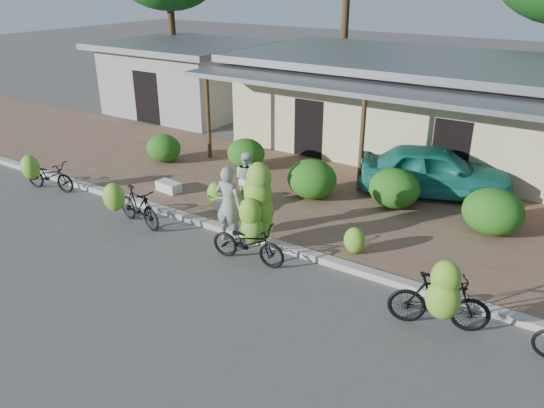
{
  "coord_description": "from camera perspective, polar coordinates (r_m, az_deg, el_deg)",
  "views": [
    {
      "loc": [
        5.76,
        -7.34,
        6.0
      ],
      "look_at": [
        -0.23,
        1.81,
        1.2
      ],
      "focal_mm": 35.0,
      "sensor_mm": 36.0,
      "label": 1
    }
  ],
  "objects": [
    {
      "name": "ground",
      "position": [
        11.1,
        -4.19,
        -9.12
      ],
      "size": [
        100.0,
        100.0,
        0.0
      ],
      "primitive_type": "plane",
      "color": "#514E4B",
      "rests_on": "ground"
    },
    {
      "name": "sidewalk",
      "position": [
        14.86,
        7.5,
        -0.09
      ],
      "size": [
        60.0,
        6.0,
        0.12
      ],
      "primitive_type": "cube",
      "color": "#866348",
      "rests_on": "ground"
    },
    {
      "name": "curb",
      "position": [
        12.47,
        1.36,
        -4.68
      ],
      "size": [
        60.0,
        0.25,
        0.15
      ],
      "primitive_type": "cube",
      "color": "#A8A399",
      "rests_on": "ground"
    },
    {
      "name": "shop_main",
      "position": [
        19.63,
        15.57,
        10.24
      ],
      "size": [
        13.0,
        8.5,
        3.35
      ],
      "color": "beige",
      "rests_on": "ground"
    },
    {
      "name": "shop_grey",
      "position": [
        25.23,
        -9.34,
        13.37
      ],
      "size": [
        7.0,
        6.0,
        3.15
      ],
      "color": "#979692",
      "rests_on": "ground"
    },
    {
      "name": "hedge_0",
      "position": [
        18.23,
        -11.57,
        5.91
      ],
      "size": [
        1.19,
        1.07,
        0.93
      ],
      "primitive_type": "ellipsoid",
      "color": "#175513",
      "rests_on": "sidewalk"
    },
    {
      "name": "hedge_1",
      "position": [
        17.24,
        -2.81,
        5.43
      ],
      "size": [
        1.25,
        1.13,
        0.98
      ],
      "primitive_type": "ellipsoid",
      "color": "#175513",
      "rests_on": "sidewalk"
    },
    {
      "name": "hedge_2",
      "position": [
        14.92,
        4.32,
        2.69
      ],
      "size": [
        1.42,
        1.28,
        1.11
      ],
      "primitive_type": "ellipsoid",
      "color": "#175513",
      "rests_on": "sidewalk"
    },
    {
      "name": "hedge_3",
      "position": [
        14.64,
        13.03,
        1.65
      ],
      "size": [
        1.38,
        1.24,
        1.08
      ],
      "primitive_type": "ellipsoid",
      "color": "#175513",
      "rests_on": "sidewalk"
    },
    {
      "name": "hedge_4",
      "position": [
        13.87,
        22.67,
        -0.76
      ],
      "size": [
        1.46,
        1.31,
        1.14
      ],
      "primitive_type": "ellipsoid",
      "color": "#175513",
      "rests_on": "sidewalk"
    },
    {
      "name": "bike_far_left",
      "position": [
        17.0,
        -23.09,
        2.96
      ],
      "size": [
        1.77,
        1.33,
        1.29
      ],
      "rotation": [
        0.0,
        0.0,
        1.77
      ],
      "color": "black",
      "rests_on": "ground"
    },
    {
      "name": "bike_left",
      "position": [
        13.84,
        -14.62,
        -0.09
      ],
      "size": [
        1.76,
        1.28,
        1.33
      ],
      "rotation": [
        0.0,
        0.0,
        1.39
      ],
      "color": "black",
      "rests_on": "ground"
    },
    {
      "name": "bike_center",
      "position": [
        11.88,
        -2.02,
        -1.96
      ],
      "size": [
        1.85,
        1.26,
        2.19
      ],
      "rotation": [
        0.0,
        0.0,
        1.69
      ],
      "color": "black",
      "rests_on": "ground"
    },
    {
      "name": "bike_right",
      "position": [
        9.97,
        17.64,
        -9.69
      ],
      "size": [
        1.88,
        1.39,
        1.71
      ],
      "rotation": [
        0.0,
        0.0,
        1.88
      ],
      "color": "black",
      "rests_on": "ground"
    },
    {
      "name": "loose_banana_a",
      "position": [
        14.6,
        -6.05,
        1.16
      ],
      "size": [
        0.51,
        0.43,
        0.64
      ],
      "primitive_type": "ellipsoid",
      "color": "#78B52D",
      "rests_on": "sidewalk"
    },
    {
      "name": "loose_banana_b",
      "position": [
        14.26,
        -4.05,
        0.58
      ],
      "size": [
        0.48,
        0.41,
        0.6
      ],
      "primitive_type": "ellipsoid",
      "color": "#78B52D",
      "rests_on": "sidewalk"
    },
    {
      "name": "loose_banana_c",
      "position": [
        12.15,
        8.87,
        -3.9
      ],
      "size": [
        0.5,
        0.43,
        0.63
      ],
      "primitive_type": "ellipsoid",
      "color": "#78B52D",
      "rests_on": "sidewalk"
    },
    {
      "name": "sack_near",
      "position": [
        14.22,
        -4.45,
        -0.15
      ],
      "size": [
        0.9,
        0.51,
        0.3
      ],
      "primitive_type": "cube",
      "rotation": [
        0.0,
        0.0,
        0.13
      ],
      "color": "white",
      "rests_on": "sidewalk"
    },
    {
      "name": "sack_far",
      "position": [
        15.75,
        -11.05,
        1.85
      ],
      "size": [
        0.79,
        0.46,
        0.28
      ],
      "primitive_type": "cube",
      "rotation": [
        0.0,
        0.0,
        -0.1
      ],
      "color": "white",
      "rests_on": "sidewalk"
    },
    {
      "name": "vendor",
      "position": [
        12.58,
        -4.68,
        -0.05
      ],
      "size": [
        0.75,
        0.55,
        1.91
      ],
      "primitive_type": "imported",
      "rotation": [
        0.0,
        0.0,
        3.28
      ],
      "color": "gray",
      "rests_on": "ground"
    },
    {
      "name": "bystander",
      "position": [
        14.4,
        -2.73,
        2.77
      ],
      "size": [
        0.84,
        0.72,
        1.49
      ],
      "primitive_type": "imported",
      "rotation": [
        0.0,
        0.0,
        2.91
      ],
      "color": "silver",
      "rests_on": "sidewalk"
    },
    {
      "name": "teal_van",
      "position": [
        15.73,
        17.1,
        3.45
      ],
      "size": [
        4.55,
        3.12,
        1.44
      ],
      "primitive_type": "imported",
      "rotation": [
        0.0,
        0.0,
        1.94
      ],
      "color": "#1C7E6E",
      "rests_on": "sidewalk"
    }
  ]
}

